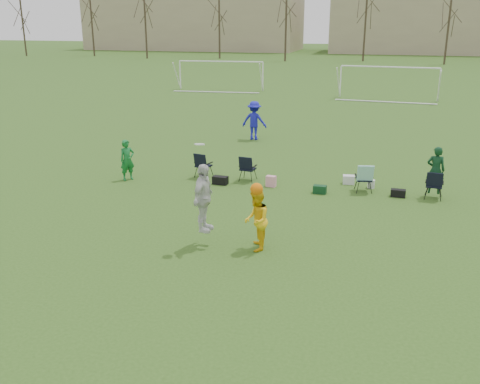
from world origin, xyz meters
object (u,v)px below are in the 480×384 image
(fielder_green_near, at_px, (127,160))
(goal_left, at_px, (221,67))
(fielder_blue, at_px, (254,121))
(center_contest, at_px, (229,208))
(goal_mid, at_px, (389,74))

(fielder_green_near, bearing_deg, goal_left, 51.07)
(fielder_green_near, distance_m, fielder_blue, 8.72)
(fielder_green_near, xyz_separation_m, goal_left, (-4.81, 27.08, 1.15))
(goal_left, bearing_deg, fielder_green_near, -84.94)
(fielder_green_near, height_order, fielder_blue, fielder_blue)
(fielder_green_near, height_order, goal_left, goal_left)
(fielder_green_near, distance_m, center_contest, 7.52)
(fielder_blue, relative_size, goal_mid, 0.26)
(fielder_blue, height_order, center_contest, center_contest)
(center_contest, xyz_separation_m, goal_left, (-10.33, 32.16, 0.81))
(fielder_green_near, bearing_deg, fielder_blue, 21.77)
(fielder_blue, height_order, goal_mid, goal_mid)
(fielder_blue, relative_size, goal_left, 0.26)
(fielder_green_near, distance_m, goal_mid, 26.74)
(center_contest, bearing_deg, goal_mid, 83.07)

